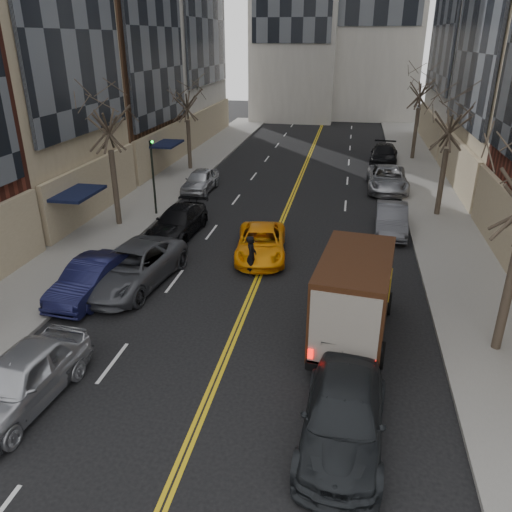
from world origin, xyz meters
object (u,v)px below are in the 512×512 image
(ups_truck, at_px, (355,295))
(observer_sedan, at_px, (344,415))
(pedestrian, at_px, (251,256))
(taxi, at_px, (261,243))

(ups_truck, height_order, observer_sedan, ups_truck)
(observer_sedan, distance_m, pedestrian, 10.06)
(taxi, height_order, pedestrian, pedestrian)
(taxi, bearing_deg, ups_truck, -62.77)
(pedestrian, bearing_deg, ups_truck, -139.21)
(observer_sedan, bearing_deg, taxi, 113.41)
(taxi, xyz_separation_m, pedestrian, (-0.05, -2.11, 0.24))
(ups_truck, height_order, pedestrian, ups_truck)
(ups_truck, relative_size, taxi, 1.24)
(pedestrian, bearing_deg, taxi, -7.35)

